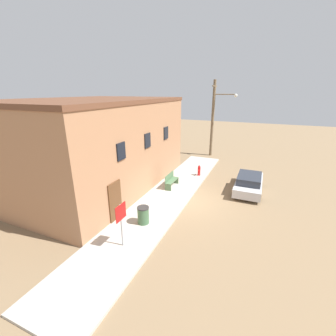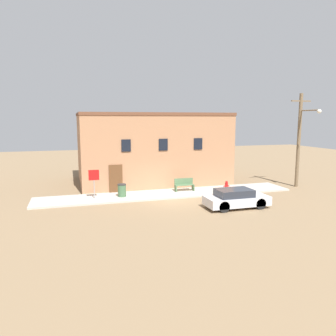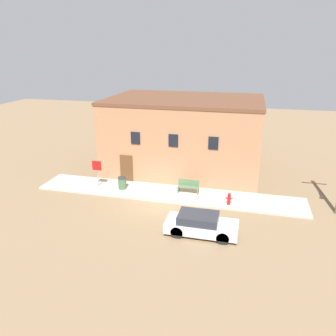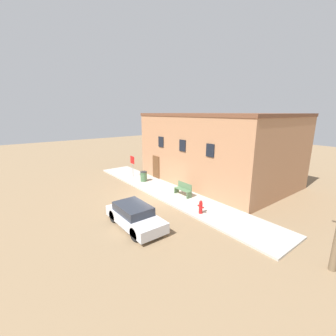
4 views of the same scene
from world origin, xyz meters
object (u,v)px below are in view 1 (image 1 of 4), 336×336
fire_hydrant (199,170)px  parked_car (249,183)px  bench (171,180)px  utility_pole (214,117)px  stop_sign (121,217)px  trash_bin (143,215)px

fire_hydrant → parked_car: (-1.29, -3.86, 0.06)m
bench → utility_pole: 10.29m
bench → stop_sign: bearing=-175.8°
trash_bin → parked_car: 7.95m
stop_sign → parked_car: 9.59m
bench → trash_bin: (-4.83, -0.46, -0.01)m
stop_sign → utility_pole: utility_pole is taller
bench → utility_pole: utility_pole is taller
stop_sign → trash_bin: 2.13m
fire_hydrant → bench: (-2.94, 1.20, 0.05)m
stop_sign → utility_pole: bearing=-0.8°
stop_sign → trash_bin: size_ratio=2.22×
fire_hydrant → bench: 3.18m
stop_sign → trash_bin: (1.91, 0.04, -0.95)m
fire_hydrant → parked_car: parked_car is taller
utility_pole → trash_bin: bearing=179.0°
stop_sign → utility_pole: size_ratio=0.26×
bench → utility_pole: (9.66, -0.72, 3.48)m
bench → utility_pole: bearing=-4.3°
stop_sign → bench: bearing=4.2°
stop_sign → trash_bin: stop_sign is taller
stop_sign → bench: size_ratio=1.35×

